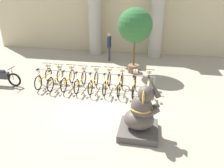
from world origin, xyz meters
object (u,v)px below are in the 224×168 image
(bicycle_5, at_px, (107,82))
(bicycle_7, at_px, (134,84))
(bicycle_8, at_px, (148,85))
(person_pedestrian, at_px, (109,44))
(bicycle_1, at_px, (55,78))
(elephant_statue, at_px, (141,116))
(bicycle_2, at_px, (68,79))
(bicycle_4, at_px, (94,81))
(motorcycle, at_px, (1,76))
(potted_tree, at_px, (135,27))
(bicycle_6, at_px, (120,83))
(bicycle_3, at_px, (81,80))
(bicycle_0, at_px, (44,77))

(bicycle_5, relative_size, bicycle_7, 1.00)
(bicycle_8, xyz_separation_m, person_pedestrian, (-2.62, 4.37, 0.69))
(bicycle_1, relative_size, elephant_statue, 0.89)
(bicycle_8, relative_size, person_pedestrian, 0.97)
(person_pedestrian, bearing_deg, bicycle_2, -104.05)
(bicycle_4, xyz_separation_m, motorcycle, (-4.44, -0.36, 0.05))
(bicycle_8, bearing_deg, bicycle_1, -179.31)
(elephant_statue, distance_m, potted_tree, 5.94)
(bicycle_5, relative_size, potted_tree, 0.51)
(bicycle_7, bearing_deg, bicycle_2, 179.36)
(person_pedestrian, bearing_deg, bicycle_1, -111.20)
(bicycle_5, height_order, elephant_statue, elephant_statue)
(bicycle_6, height_order, motorcycle, bicycle_6)
(motorcycle, xyz_separation_m, potted_tree, (6.02, 2.98, 2.04))
(bicycle_5, bearing_deg, potted_tree, 69.58)
(bicycle_8, distance_m, person_pedestrian, 5.14)
(bicycle_3, xyz_separation_m, potted_tree, (2.20, 2.63, 2.09))
(motorcycle, bearing_deg, bicycle_0, 12.24)
(bicycle_5, xyz_separation_m, elephant_statue, (1.70, -3.02, 0.25))
(bicycle_3, distance_m, bicycle_6, 1.86)
(person_pedestrian, bearing_deg, motorcycle, -131.92)
(person_pedestrian, height_order, potted_tree, potted_tree)
(bicycle_0, bearing_deg, bicycle_5, -0.52)
(bicycle_1, distance_m, bicycle_8, 4.34)
(bicycle_6, bearing_deg, bicycle_4, -178.33)
(bicycle_2, height_order, bicycle_8, same)
(person_pedestrian, xyz_separation_m, potted_tree, (1.72, -1.81, 1.40))
(bicycle_2, distance_m, bicycle_8, 3.72)
(bicycle_8, distance_m, elephant_statue, 3.05)
(motorcycle, bearing_deg, person_pedestrian, 48.08)
(bicycle_2, distance_m, motorcycle, 3.23)
(bicycle_6, xyz_separation_m, elephant_statue, (1.09, -3.02, 0.25))
(bicycle_0, bearing_deg, bicycle_2, -0.87)
(elephant_statue, bearing_deg, motorcycle, 158.80)
(bicycle_7, relative_size, motorcycle, 0.86)
(bicycle_6, relative_size, motorcycle, 0.86)
(bicycle_2, relative_size, elephant_statue, 0.89)
(bicycle_5, height_order, potted_tree, potted_tree)
(elephant_statue, xyz_separation_m, potted_tree, (-0.74, 5.60, 1.83))
(elephant_statue, relative_size, person_pedestrian, 1.09)
(motorcycle, bearing_deg, bicycle_2, 7.25)
(bicycle_0, relative_size, bicycle_4, 1.00)
(bicycle_1, bearing_deg, bicycle_4, -0.14)
(bicycle_2, xyz_separation_m, person_pedestrian, (1.10, 4.38, 0.69))
(bicycle_2, relative_size, bicycle_8, 1.00)
(motorcycle, relative_size, person_pedestrian, 1.13)
(bicycle_6, height_order, bicycle_7, same)
(bicycle_0, xyz_separation_m, bicycle_2, (1.24, -0.02, 0.00))
(bicycle_1, height_order, bicycle_3, same)
(bicycle_0, relative_size, bicycle_2, 1.00)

